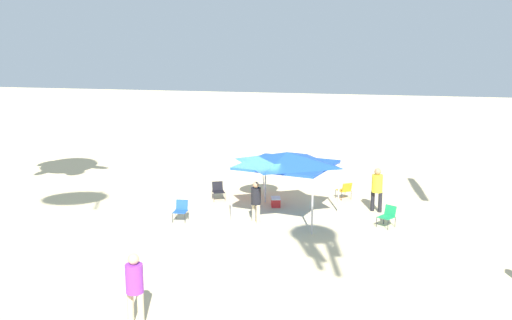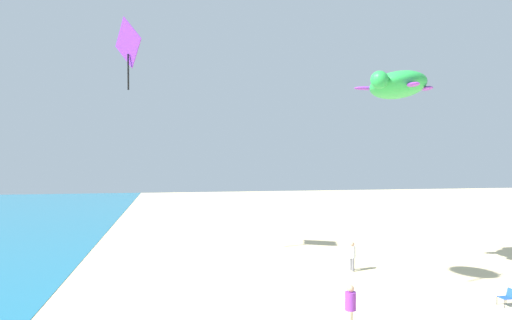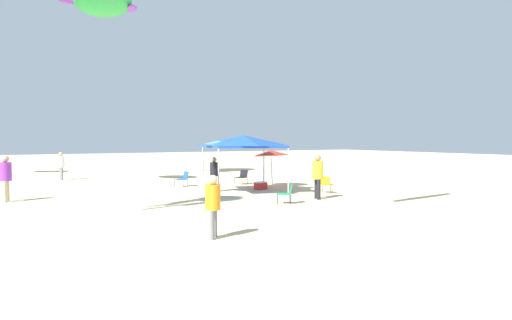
{
  "view_description": "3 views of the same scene",
  "coord_description": "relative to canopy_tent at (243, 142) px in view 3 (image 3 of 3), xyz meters",
  "views": [
    {
      "loc": [
        -5.44,
        21.7,
        7.11
      ],
      "look_at": [
        0.06,
        -0.62,
        2.35
      ],
      "focal_mm": 39.42,
      "sensor_mm": 36.0,
      "label": 1
    },
    {
      "loc": [
        -19.21,
        16.18,
        7.84
      ],
      "look_at": [
        -0.36,
        13.55,
        7.16
      ],
      "focal_mm": 35.56,
      "sensor_mm": 36.0,
      "label": 2
    },
    {
      "loc": [
        -20.63,
        9.91,
        2.63
      ],
      "look_at": [
        -0.9,
        -1.47,
        1.54
      ],
      "focal_mm": 32.25,
      "sensor_mm": 36.0,
      "label": 3
    }
  ],
  "objects": [
    {
      "name": "folding_chair_near_cooler",
      "position": [
        3.59,
        -1.86,
        -1.99
      ],
      "size": [
        0.74,
        0.79,
        0.82
      ],
      "rotation": [
        0.0,
        0.0,
        3.61
      ],
      "color": "black",
      "rests_on": "ground"
    },
    {
      "name": "beach_umbrella",
      "position": [
        1.7,
        -2.6,
        -0.63
      ],
      "size": [
        1.97,
        1.95,
        2.08
      ],
      "color": "silver",
      "rests_on": "ground"
    },
    {
      "name": "kite_turtle_green",
      "position": [
        10.88,
        4.2,
        8.77
      ],
      "size": [
        5.31,
        5.33,
        2.12
      ],
      "rotation": [
        0.0,
        0.0,
        2.26
      ],
      "color": "green"
    },
    {
      "name": "person_by_tent",
      "position": [
        2.06,
        9.99,
        -1.34
      ],
      "size": [
        0.5,
        0.46,
        1.92
      ],
      "rotation": [
        0.0,
        0.0,
        6.01
      ],
      "color": "#C6B28C",
      "rests_on": "ground"
    },
    {
      "name": "person_kite_handler",
      "position": [
        -8.49,
        5.5,
        -1.48
      ],
      "size": [
        0.4,
        0.4,
        1.67
      ],
      "rotation": [
        0.0,
        0.0,
        2.45
      ],
      "color": "slate",
      "rests_on": "ground"
    },
    {
      "name": "folding_chair_facing_ocean",
      "position": [
        -4.14,
        0.28,
        -1.99
      ],
      "size": [
        0.77,
        0.8,
        0.82
      ],
      "rotation": [
        0.0,
        0.0,
        2.59
      ],
      "color": "black",
      "rests_on": "ground"
    },
    {
      "name": "person_far_stroller",
      "position": [
        1.06,
        1.06,
        -1.47
      ],
      "size": [
        0.4,
        0.4,
        1.7
      ],
      "rotation": [
        0.0,
        0.0,
        2.45
      ],
      "color": "#C6B28C",
      "rests_on": "ground"
    },
    {
      "name": "person_watching_sky",
      "position": [
        11.51,
        6.72,
        -1.43
      ],
      "size": [
        0.47,
        0.42,
        1.76
      ],
      "rotation": [
        0.0,
        0.0,
        3.2
      ],
      "color": "slate",
      "rests_on": "ground"
    },
    {
      "name": "folding_chair_left_of_tent",
      "position": [
        4.12,
        1.5,
        -1.99
      ],
      "size": [
        0.6,
        0.68,
        0.82
      ],
      "rotation": [
        0.0,
        0.0,
        3.25
      ],
      "color": "black",
      "rests_on": "ground"
    },
    {
      "name": "ground",
      "position": [
        1.27,
        0.56,
        -2.51
      ],
      "size": [
        120.0,
        120.0,
        0.1
      ],
      "primitive_type": "cube",
      "color": "beige"
    },
    {
      "name": "canopy_tent",
      "position": [
        0.0,
        0.0,
        0.0
      ],
      "size": [
        4.16,
        4.0,
        2.77
      ],
      "rotation": [
        0.0,
        0.0,
        -0.21
      ],
      "color": "#B7B7BC",
      "rests_on": "ground"
    },
    {
      "name": "folding_chair_right_of_tent",
      "position": [
        -2.14,
        -3.31,
        -1.99
      ],
      "size": [
        0.79,
        0.81,
        0.82
      ],
      "rotation": [
        0.0,
        0.0,
        0.66
      ],
      "color": "black",
      "rests_on": "ground"
    },
    {
      "name": "person_beachcomber",
      "position": [
        -3.63,
        -1.66,
        -1.34
      ],
      "size": [
        0.49,
        0.45,
        1.91
      ],
      "rotation": [
        0.0,
        0.0,
        5.92
      ],
      "color": "black",
      "rests_on": "ground"
    },
    {
      "name": "cooler_box",
      "position": [
        0.75,
        -1.4,
        -2.26
      ],
      "size": [
        0.56,
        0.71,
        0.4
      ],
      "color": "red",
      "rests_on": "ground"
    }
  ]
}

